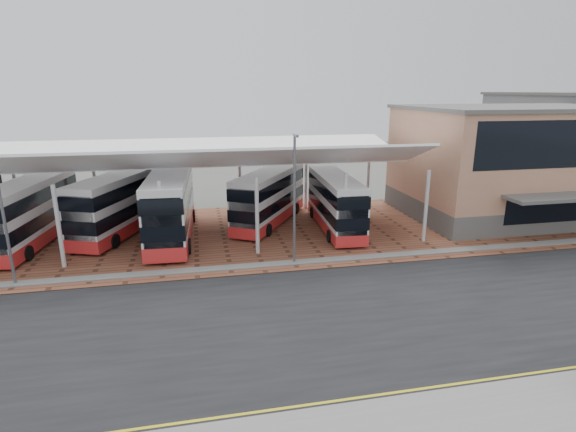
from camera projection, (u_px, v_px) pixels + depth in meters
name	position (u px, v px, depth m)	size (l,w,h in m)	color
ground	(282.00, 313.00, 21.94)	(140.00, 140.00, 0.00)	#50524C
road	(286.00, 323.00, 21.00)	(120.00, 14.00, 0.02)	black
forecourt	(275.00, 231.00, 34.57)	(72.00, 16.00, 0.06)	brown
north_kerb	(263.00, 265.00, 27.77)	(120.00, 0.80, 0.14)	slate
yellow_line_near	(321.00, 409.00, 15.34)	(120.00, 0.12, 0.01)	gold
yellow_line_far	(318.00, 403.00, 15.62)	(120.00, 0.12, 0.01)	gold
canopy	(163.00, 158.00, 32.33)	(37.00, 11.63, 7.07)	silver
terminal	(515.00, 161.00, 38.28)	(18.40, 14.40, 9.25)	#555351
lamp_west	(2.00, 210.00, 23.94)	(0.16, 0.90, 8.07)	#585A60
lamp_east	(294.00, 196.00, 27.06)	(0.16, 0.90, 8.07)	#585A60
bus_1	(30.00, 213.00, 31.21)	(3.93, 11.10, 4.48)	silver
bus_2	(122.00, 204.00, 33.73)	(6.29, 11.04, 4.48)	silver
bus_3	(171.00, 206.00, 32.49)	(3.30, 11.72, 4.79)	silver
bus_4	(270.00, 197.00, 36.13)	(7.38, 10.10, 4.27)	silver
bus_5	(335.00, 203.00, 34.65)	(2.99, 10.19, 4.15)	silver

